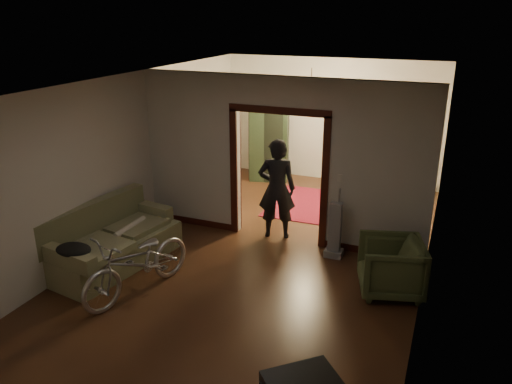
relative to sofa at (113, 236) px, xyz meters
The scene contains 22 objects.
floor 2.39m from the sofa, 29.45° to the left, with size 5.00×8.50×0.01m, color #311A0F.
ceiling 3.29m from the sofa, 29.45° to the left, with size 5.00×8.50×0.01m, color white.
wall_back 5.85m from the sofa, 69.30° to the left, with size 5.00×0.02×2.80m, color beige.
wall_left 1.54m from the sofa, 111.70° to the left, with size 0.02×8.50×2.80m, color beige.
wall_right 4.77m from the sofa, 14.24° to the left, with size 0.02×8.50×2.80m, color beige.
partition_wall 2.94m from the sofa, 42.99° to the left, with size 5.00×0.14×2.80m, color beige.
door_casing 2.86m from the sofa, 42.99° to the left, with size 1.74×0.20×2.32m, color black.
far_window 6.12m from the sofa, 62.92° to the left, with size 0.98×0.06×1.28m, color black.
chandelier 4.58m from the sofa, 60.80° to the left, with size 0.24×0.24×0.24m, color #FFE0A5.
light_switch 3.67m from the sofa, 30.59° to the left, with size 0.08×0.01×0.12m, color silver.
sofa is the anchor object (origin of this frame).
rolled_paper 0.32m from the sofa, 71.57° to the left, with size 0.09×0.09×0.75m, color beige.
jacket 0.93m from the sofa, 86.86° to the right, with size 0.52×0.39×0.15m, color black.
bicycle 1.04m from the sofa, 34.36° to the right, with size 0.64×1.82×0.96m, color silver.
armchair 4.18m from the sofa, 10.75° to the left, with size 0.84×0.87×0.79m, color #44512E.
vacuum 3.49m from the sofa, 26.45° to the left, with size 0.29×0.23×0.93m, color gray.
person 2.80m from the sofa, 44.19° to the left, with size 0.64×0.42×1.77m, color black.
oriental_rug 4.19m from the sofa, 60.12° to the left, with size 1.47×1.93×0.01m, color maroon.
locker 4.90m from the sofa, 81.08° to the left, with size 0.86×0.48×1.73m, color black.
globe 5.10m from the sofa, 81.08° to the left, with size 0.27×0.27×0.27m, color #1E5972.
desk 6.01m from the sofa, 57.14° to the left, with size 1.01×0.57×0.75m, color black.
desk_chair 5.14m from the sofa, 59.10° to the left, with size 0.41×0.41×0.93m, color black.
Camera 1 is at (2.65, -6.82, 3.77)m, focal length 35.00 mm.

